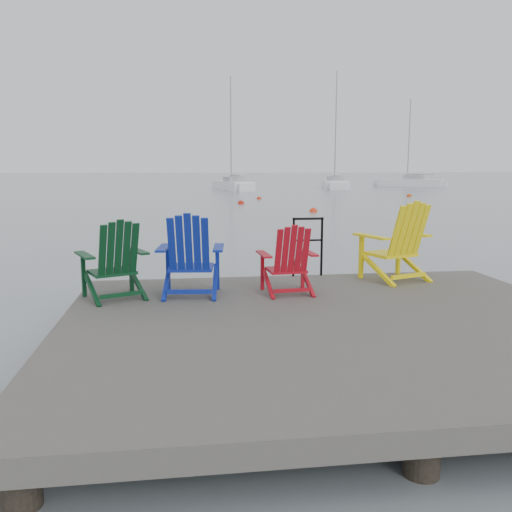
{
  "coord_description": "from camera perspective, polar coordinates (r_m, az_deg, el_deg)",
  "views": [
    {
      "loc": [
        -1.64,
        -5.55,
        2.16
      ],
      "look_at": [
        -0.57,
        2.3,
        0.85
      ],
      "focal_mm": 38.0,
      "sensor_mm": 36.0,
      "label": 1
    }
  ],
  "objects": [
    {
      "name": "chair_blue",
      "position": [
        7.02,
        -6.94,
        0.12
      ],
      "size": [
        0.91,
        0.85,
        1.07
      ],
      "rotation": [
        0.0,
        0.0,
        -0.1
      ],
      "color": "navy",
      "rests_on": "dock"
    },
    {
      "name": "sailboat_mid",
      "position": [
        56.47,
        8.29,
        7.45
      ],
      "size": [
        4.0,
        8.96,
        11.95
      ],
      "rotation": [
        0.0,
        0.0,
        -0.21
      ],
      "color": "white",
      "rests_on": "ground"
    },
    {
      "name": "chair_green",
      "position": [
        7.02,
        -14.67,
        -0.38
      ],
      "size": [
        0.97,
        0.93,
        1.0
      ],
      "rotation": [
        0.0,
        0.0,
        0.4
      ],
      "color": "#093117",
      "rests_on": "dock"
    },
    {
      "name": "buoy_a",
      "position": [
        26.6,
        6.05,
        4.67
      ],
      "size": [
        0.39,
        0.39,
        0.39
      ],
      "primitive_type": "sphere",
      "color": "#F6330E",
      "rests_on": "ground"
    },
    {
      "name": "buoy_d",
      "position": [
        36.94,
        0.32,
        6.02
      ],
      "size": [
        0.34,
        0.34,
        0.34
      ],
      "primitive_type": "sphere",
      "color": "red",
      "rests_on": "ground"
    },
    {
      "name": "sailboat_far",
      "position": [
        63.16,
        15.95,
        7.38
      ],
      "size": [
        6.6,
        5.61,
        9.75
      ],
      "rotation": [
        0.0,
        0.0,
        0.92
      ],
      "color": "white",
      "rests_on": "ground"
    },
    {
      "name": "buoy_c",
      "position": [
        41.7,
        15.82,
        6.05
      ],
      "size": [
        0.38,
        0.38,
        0.38
      ],
      "primitive_type": "sphere",
      "color": "#C8430B",
      "rests_on": "ground"
    },
    {
      "name": "handrail",
      "position": [
        8.29,
        5.47,
        1.6
      ],
      "size": [
        0.48,
        0.04,
        0.9
      ],
      "color": "black",
      "rests_on": "dock"
    },
    {
      "name": "chair_yellow",
      "position": [
        8.18,
        14.7,
        1.5
      ],
      "size": [
        1.09,
        1.04,
        1.15
      ],
      "rotation": [
        0.0,
        0.0,
        0.33
      ],
      "color": "yellow",
      "rests_on": "dock"
    },
    {
      "name": "ground",
      "position": [
        6.17,
        8.29,
        -11.18
      ],
      "size": [
        400.0,
        400.0,
        0.0
      ],
      "primitive_type": "plane",
      "color": "slate",
      "rests_on": "ground"
    },
    {
      "name": "buoy_b",
      "position": [
        32.2,
        -1.6,
        5.53
      ],
      "size": [
        0.39,
        0.39,
        0.39
      ],
      "primitive_type": "sphere",
      "color": "red",
      "rests_on": "ground"
    },
    {
      "name": "sailboat_near",
      "position": [
        52.18,
        -2.48,
        7.38
      ],
      "size": [
        3.56,
        8.01,
        10.8
      ],
      "rotation": [
        0.0,
        0.0,
        0.21
      ],
      "color": "white",
      "rests_on": "ground"
    },
    {
      "name": "dock",
      "position": [
        6.06,
        8.37,
        -8.1
      ],
      "size": [
        6.0,
        5.0,
        1.4
      ],
      "color": "#2F2D2A",
      "rests_on": "ground"
    },
    {
      "name": "chair_red",
      "position": [
        7.1,
        3.44,
        -0.36
      ],
      "size": [
        0.76,
        0.71,
        0.91
      ],
      "rotation": [
        0.0,
        0.0,
        0.07
      ],
      "color": "#A80C19",
      "rests_on": "dock"
    }
  ]
}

